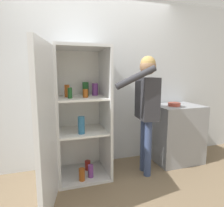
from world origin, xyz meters
name	(u,v)px	position (x,y,z in m)	size (l,w,h in m)	color
ground_plane	(115,196)	(0.00, 0.00, 0.00)	(12.00, 12.00, 0.00)	#7A664C
wall_back	(95,82)	(0.00, 0.98, 1.27)	(7.00, 0.06, 2.55)	silver
refrigerator	(75,116)	(-0.37, 0.51, 0.87)	(0.89, 1.31, 1.75)	silver
person	(146,100)	(0.58, 0.40, 1.06)	(0.65, 0.52, 1.64)	#384770
counter	(176,133)	(1.25, 0.63, 0.46)	(0.72, 0.60, 0.91)	gray
bowl	(174,104)	(1.15, 0.57, 0.94)	(0.18, 0.18, 0.05)	#B24738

